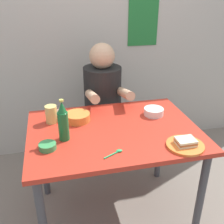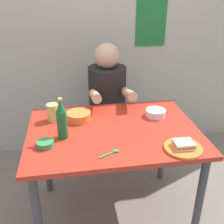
{
  "view_description": "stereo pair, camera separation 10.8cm",
  "coord_description": "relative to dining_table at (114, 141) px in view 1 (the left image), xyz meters",
  "views": [
    {
      "loc": [
        -0.36,
        -1.48,
        1.6
      ],
      "look_at": [
        0.0,
        0.05,
        0.84
      ],
      "focal_mm": 43.01,
      "sensor_mm": 36.0,
      "label": 1
    },
    {
      "loc": [
        -0.25,
        -1.5,
        1.6
      ],
      "look_at": [
        0.0,
        0.05,
        0.84
      ],
      "focal_mm": 43.01,
      "sensor_mm": 36.0,
      "label": 2
    }
  ],
  "objects": [
    {
      "name": "person_seated",
      "position": [
        0.05,
        0.62,
        0.12
      ],
      "size": [
        0.33,
        0.56,
        0.72
      ],
      "color": "black",
      "rests_on": "stool"
    },
    {
      "name": "sandwich",
      "position": [
        0.36,
        -0.29,
        0.13
      ],
      "size": [
        0.11,
        0.09,
        0.04
      ],
      "color": "beige",
      "rests_on": "plate_orange"
    },
    {
      "name": "rice_bowl_white",
      "position": [
        0.33,
        0.14,
        0.12
      ],
      "size": [
        0.14,
        0.14,
        0.05
      ],
      "color": "silver",
      "rests_on": "dining_table"
    },
    {
      "name": "dip_bowl_green",
      "position": [
        -0.42,
        -0.14,
        0.11
      ],
      "size": [
        0.1,
        0.1,
        0.03
      ],
      "color": "#388C4C",
      "rests_on": "dining_table"
    },
    {
      "name": "plate_orange",
      "position": [
        0.36,
        -0.29,
        0.1
      ],
      "size": [
        0.22,
        0.22,
        0.01
      ],
      "primitive_type": "cylinder",
      "color": "orange",
      "rests_on": "dining_table"
    },
    {
      "name": "beer_mug",
      "position": [
        -0.39,
        0.19,
        0.15
      ],
      "size": [
        0.13,
        0.08,
        0.12
      ],
      "color": "#D1BC66",
      "rests_on": "dining_table"
    },
    {
      "name": "spoon",
      "position": [
        -0.05,
        -0.27,
        0.1
      ],
      "size": [
        0.12,
        0.07,
        0.01
      ],
      "color": "#26A559",
      "rests_on": "dining_table"
    },
    {
      "name": "dining_table",
      "position": [
        0.0,
        0.0,
        0.0
      ],
      "size": [
        1.1,
        0.8,
        0.74
      ],
      "color": "#B72D1E",
      "rests_on": "ground"
    },
    {
      "name": "wall_back",
      "position": [
        0.0,
        1.05,
        0.65
      ],
      "size": [
        4.4,
        0.09,
        2.6
      ],
      "color": "#ADA89E",
      "rests_on": "ground"
    },
    {
      "name": "stool",
      "position": [
        0.05,
        0.63,
        -0.3
      ],
      "size": [
        0.34,
        0.34,
        0.45
      ],
      "color": "#4C4C51",
      "rests_on": "ground"
    },
    {
      "name": "soup_bowl_orange",
      "position": [
        -0.21,
        0.17,
        0.12
      ],
      "size": [
        0.17,
        0.17,
        0.05
      ],
      "color": "orange",
      "rests_on": "dining_table"
    },
    {
      "name": "beer_bottle",
      "position": [
        -0.32,
        -0.05,
        0.21
      ],
      "size": [
        0.06,
        0.06,
        0.26
      ],
      "color": "#19602D",
      "rests_on": "dining_table"
    },
    {
      "name": "ground_plane",
      "position": [
        0.0,
        0.0,
        -0.65
      ],
      "size": [
        6.0,
        6.0,
        0.0
      ],
      "primitive_type": "plane",
      "color": "slate"
    }
  ]
}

